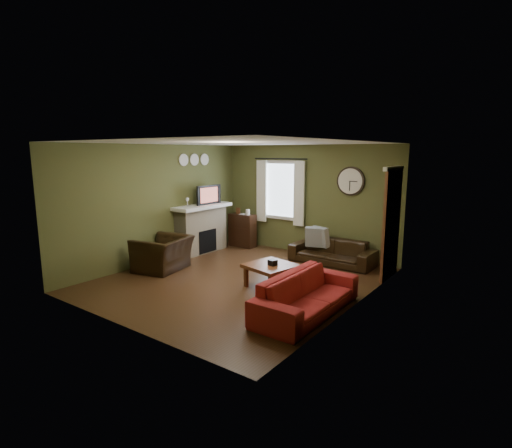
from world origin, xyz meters
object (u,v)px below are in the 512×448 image
Objects in this scene: sofa_red at (307,294)px; sofa_brown at (332,252)px; bookshelf at (242,230)px; armchair at (163,254)px; coffee_table at (271,276)px.

sofa_brown is at bearing 18.08° from sofa_red.
bookshelf is 4.53m from sofa_red.
armchair is 2.46m from coffee_table.
sofa_red is at bearing -30.79° from coffee_table.
sofa_red is at bearing 73.22° from armchair.
armchair reaches higher than sofa_red.
sofa_brown is 2.09m from coffee_table.
armchair reaches higher than coffee_table.
sofa_brown is 2.88m from sofa_red.
bookshelf is 2.63m from armchair.
sofa_red is (0.89, -2.74, 0.03)m from sofa_brown.
coffee_table is (2.42, 0.43, -0.13)m from armchair.
sofa_brown is at bearing 83.85° from coffee_table.
bookshelf is at bearing 137.30° from coffee_table.
sofa_red is at bearing -39.29° from bookshelf.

